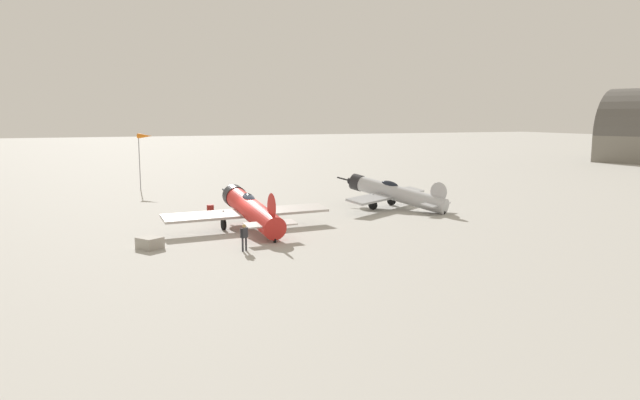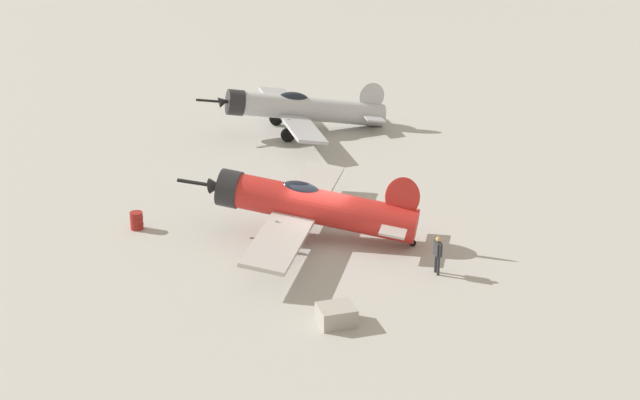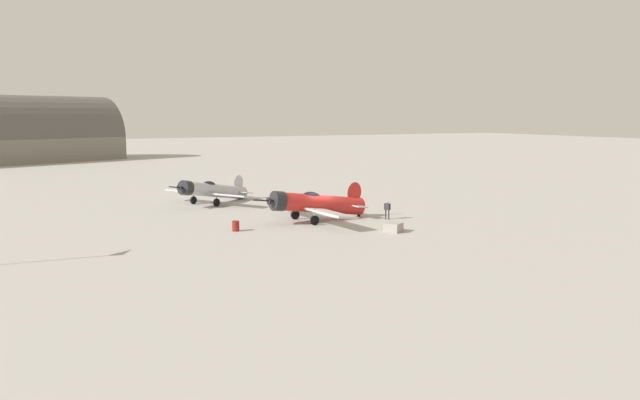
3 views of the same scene
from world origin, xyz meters
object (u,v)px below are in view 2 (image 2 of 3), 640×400
airplane_foreground (309,206)px  fuel_drum (137,221)px  ground_crew_mechanic (438,252)px  equipment_crate (336,315)px  airplane_mid_apron (301,109)px

airplane_foreground → fuel_drum: size_ratio=15.00×
ground_crew_mechanic → equipment_crate: (-5.17, 2.84, -0.63)m
airplane_foreground → ground_crew_mechanic: 6.42m
airplane_foreground → ground_crew_mechanic: (-2.08, -6.06, -0.51)m
airplane_mid_apron → fuel_drum: (-15.44, 2.98, -0.98)m
airplane_foreground → equipment_crate: airplane_foreground is taller
airplane_foreground → equipment_crate: bearing=110.2°
airplane_mid_apron → ground_crew_mechanic: airplane_mid_apron is taller
equipment_crate → fuel_drum: size_ratio=2.17×
airplane_mid_apron → equipment_crate: airplane_mid_apron is taller
airplane_foreground → ground_crew_mechanic: size_ratio=7.44×
airplane_mid_apron → ground_crew_mechanic: size_ratio=6.15×
airplane_foreground → airplane_mid_apron: airplane_foreground is taller
fuel_drum → airplane_foreground: bearing=-80.5°
fuel_drum → airplane_mid_apron: bearing=-10.9°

